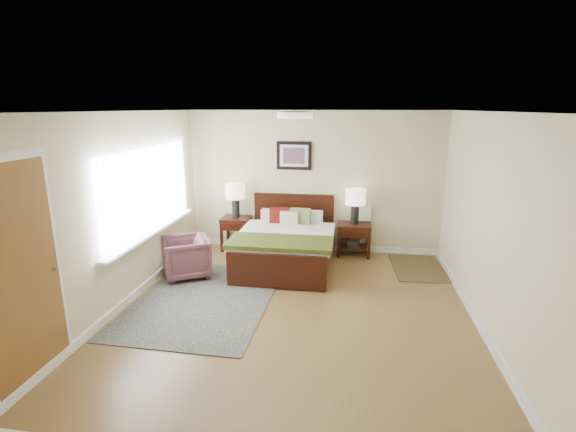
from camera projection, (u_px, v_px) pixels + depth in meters
The scene contains 18 objects.
floor at pixel (294, 311), 5.36m from camera, with size 5.00×5.00×0.00m, color brown.
back_wall at pixel (314, 182), 7.44m from camera, with size 4.50×0.04×2.50m, color beige.
front_wall at pixel (241, 317), 2.66m from camera, with size 4.50×0.04×2.50m, color beige.
left_wall at pixel (122, 211), 5.38m from camera, with size 0.04×5.00×2.50m, color beige.
right_wall at pixel (491, 225), 4.72m from camera, with size 0.04×5.00×2.50m, color beige.
ceiling at pixel (295, 111), 4.73m from camera, with size 4.50×5.00×0.02m, color white.
window at pixel (150, 191), 6.01m from camera, with size 0.11×2.72×1.32m.
door at pixel (22, 276), 3.75m from camera, with size 0.06×1.00×2.18m.
ceil_fixture at pixel (295, 115), 4.74m from camera, with size 0.44×0.44×0.08m.
bed at pixel (286, 238), 6.80m from camera, with size 1.57×1.88×1.01m.
wall_art at pixel (294, 156), 7.34m from camera, with size 0.62×0.05×0.50m.
nightstand_left at pixel (236, 224), 7.59m from camera, with size 0.51×0.46×0.61m.
nightstand_right at pixel (354, 236), 7.32m from camera, with size 0.58×0.43×0.57m.
lamp_left at pixel (235, 194), 7.48m from camera, with size 0.34×0.34×0.61m.
lamp_right at pixel (355, 200), 7.17m from camera, with size 0.34×0.34×0.61m.
armchair at pixel (186, 257), 6.40m from camera, with size 0.67×0.68×0.62m, color brown.
rug_persian at pixel (204, 299), 5.69m from camera, with size 1.78×2.52×0.01m, color #0C1D3E.
rug_navy at pixel (418, 268), 6.80m from camera, with size 0.80×1.20×0.01m, color black.
Camera 1 is at (0.66, -4.83, 2.54)m, focal length 26.00 mm.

